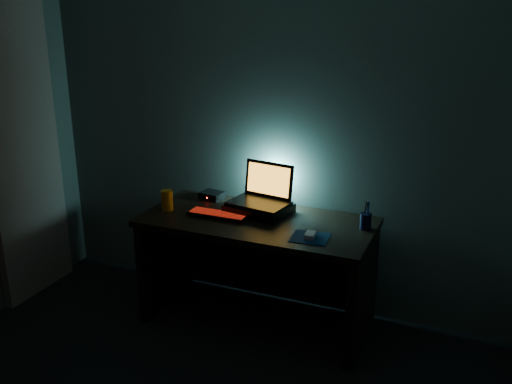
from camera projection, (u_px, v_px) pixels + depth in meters
room at (91, 241)px, 2.11m from camera, size 3.50×4.00×2.50m
desk at (260, 252)px, 3.81m from camera, size 1.50×0.70×0.75m
curtain at (22, 142)px, 4.00m from camera, size 0.06×0.65×2.30m
riser at (259, 209)px, 3.79m from camera, size 0.44×0.36×0.06m
laptop at (263, 194)px, 3.80m from camera, size 0.42×0.34×0.26m
keyboard at (218, 215)px, 3.73m from camera, size 0.40×0.13×0.02m
mousepad at (310, 238)px, 3.40m from camera, size 0.24×0.22×0.00m
mouse at (310, 235)px, 3.39m from camera, size 0.06×0.10×0.03m
pen_cup at (366, 221)px, 3.52m from camera, size 0.08×0.08×0.10m
juice_glass at (167, 200)px, 3.83m from camera, size 0.10×0.10×0.14m
router at (212, 195)px, 4.06m from camera, size 0.17×0.15×0.05m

